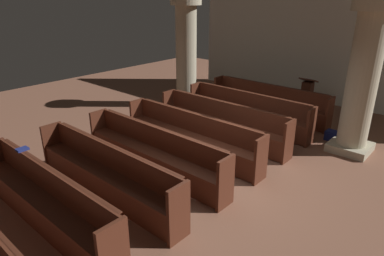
{
  "coord_description": "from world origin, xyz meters",
  "views": [
    {
      "loc": [
        3.81,
        -5.03,
        3.41
      ],
      "look_at": [
        -0.62,
        -0.0,
        0.75
      ],
      "focal_mm": 31.94,
      "sensor_mm": 36.0,
      "label": 1
    }
  ],
  "objects": [
    {
      "name": "pillar_far_side",
      "position": [
        -3.4,
        2.88,
        1.76
      ],
      "size": [
        0.93,
        0.93,
        3.38
      ],
      "color": "tan",
      "rests_on": "ground"
    },
    {
      "name": "back_wall",
      "position": [
        0.0,
        6.08,
        2.25
      ],
      "size": [
        10.0,
        0.16,
        4.5
      ],
      "primitive_type": "cube",
      "color": "silver",
      "rests_on": "ground"
    },
    {
      "name": "pew_row_2",
      "position": [
        -0.82,
        1.32,
        0.5
      ],
      "size": [
        3.64,
        0.47,
        0.93
      ],
      "color": "#562819",
      "rests_on": "ground"
    },
    {
      "name": "pew_row_0",
      "position": [
        -0.82,
        3.58,
        0.5
      ],
      "size": [
        3.64,
        0.46,
        0.93
      ],
      "color": "#562819",
      "rests_on": "ground"
    },
    {
      "name": "pew_row_6",
      "position": [
        -0.82,
        -3.2,
        0.5
      ],
      "size": [
        3.64,
        0.46,
        0.93
      ],
      "color": "#562819",
      "rests_on": "ground"
    },
    {
      "name": "ground_plane",
      "position": [
        0.0,
        0.0,
        0.0
      ],
      "size": [
        19.2,
        19.2,
        0.0
      ],
      "primitive_type": "plane",
      "color": "brown"
    },
    {
      "name": "lectern",
      "position": [
        -0.14,
        4.67,
        0.45
      ],
      "size": [
        0.48,
        0.45,
        1.08
      ],
      "color": "#411E13",
      "rests_on": "ground"
    },
    {
      "name": "pew_row_4",
      "position": [
        -0.82,
        -0.94,
        0.5
      ],
      "size": [
        3.64,
        0.46,
        0.93
      ],
      "color": "#562819",
      "rests_on": "ground"
    },
    {
      "name": "pew_row_1",
      "position": [
        -0.82,
        2.45,
        0.5
      ],
      "size": [
        3.64,
        0.46,
        0.93
      ],
      "color": "#562819",
      "rests_on": "ground"
    },
    {
      "name": "kneeler_box_navy",
      "position": [
        1.31,
        3.11,
        0.12
      ],
      "size": [
        0.39,
        0.25,
        0.24
      ],
      "primitive_type": "cube",
      "color": "navy",
      "rests_on": "ground"
    },
    {
      "name": "hymn_book",
      "position": [
        -1.8,
        -3.01,
        0.95
      ],
      "size": [
        0.15,
        0.19,
        0.04
      ],
      "primitive_type": "cube",
      "color": "navy",
      "rests_on": "pew_row_6"
    },
    {
      "name": "pew_row_3",
      "position": [
        -0.82,
        0.19,
        0.5
      ],
      "size": [
        3.64,
        0.46,
        0.93
      ],
      "color": "#562819",
      "rests_on": "ground"
    },
    {
      "name": "pew_row_5",
      "position": [
        -0.82,
        -2.07,
        0.5
      ],
      "size": [
        3.64,
        0.47,
        0.93
      ],
      "color": "#562819",
      "rests_on": "ground"
    },
    {
      "name": "pillar_aisle_side",
      "position": [
        1.81,
        2.77,
        1.76
      ],
      "size": [
        0.93,
        0.93,
        3.38
      ],
      "color": "tan",
      "rests_on": "ground"
    }
  ]
}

